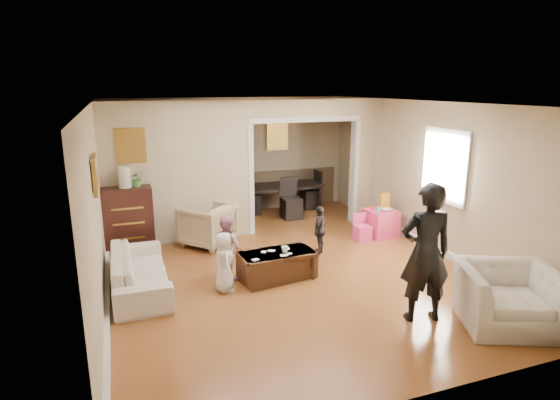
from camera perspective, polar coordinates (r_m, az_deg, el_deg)
name	(u,v)px	position (r m, az deg, el deg)	size (l,w,h in m)	color
floor	(284,265)	(7.57, 0.52, -8.08)	(7.00, 7.00, 0.00)	#A05929
partition_left	(180,173)	(8.58, -12.39, 3.32)	(2.75, 0.18, 2.60)	#C2B08E
partition_right	(364,161)	(9.83, 10.48, 4.77)	(0.55, 0.18, 2.60)	#C2B08E
partition_header	(305,108)	(9.10, 3.15, 11.37)	(2.22, 0.18, 0.35)	#C2B08E
window_pane	(445,166)	(8.16, 19.90, 4.04)	(0.03, 0.95, 1.10)	white
framed_art_partition	(130,146)	(8.33, -18.15, 6.46)	(0.45, 0.03, 0.55)	brown
framed_art_sofa_wall	(95,174)	(6.07, -22.07, 2.99)	(0.03, 0.55, 0.40)	brown
framed_art_alcove	(277,137)	(10.68, -0.37, 7.90)	(0.45, 0.03, 0.55)	brown
sofa	(140,271)	(6.92, -17.10, -8.44)	(1.92, 0.75, 0.56)	silver
armchair_back	(207,225)	(8.46, -9.05, -3.10)	(0.82, 0.84, 0.76)	tan
armchair_front	(508,297)	(6.31, 26.55, -10.81)	(1.12, 0.98, 0.73)	silver
dresser	(128,220)	(8.42, -18.40, -2.34)	(0.84, 0.47, 1.16)	black
table_lamp	(125,177)	(8.25, -18.81, 2.72)	(0.22, 0.22, 0.36)	beige
potted_plant	(137,179)	(8.26, -17.41, 2.57)	(0.25, 0.22, 0.28)	#487F38
coffee_table	(277,265)	(7.00, -0.36, -8.14)	(1.12, 0.56, 0.42)	#3C2213
coffee_cup	(285,249)	(6.89, 0.57, -6.19)	(0.11, 0.11, 0.10)	silver
play_table	(381,223)	(9.11, 12.43, -2.80)	(0.54, 0.54, 0.52)	#F33F71
cereal_box	(384,201)	(9.14, 12.87, -0.09)	(0.20, 0.07, 0.30)	yellow
cyan_cup	(378,209)	(8.93, 12.16, -1.11)	(0.08, 0.08, 0.08)	#26BEB3
toy_block	(373,208)	(9.07, 11.48, -0.95)	(0.08, 0.06, 0.05)	red
play_bowl	(387,210)	(8.96, 13.20, -1.23)	(0.20, 0.20, 0.05)	white
dining_table	(281,198)	(10.62, 0.14, 0.31)	(1.83, 1.02, 0.64)	black
adult_person	(426,253)	(5.87, 17.70, -6.32)	(0.64, 0.42, 1.76)	black
child_kneel_a	(224,262)	(6.56, -6.99, -7.68)	(0.43, 0.28, 0.87)	white
child_kneel_b	(227,247)	(6.98, -6.64, -5.84)	(0.48, 0.37, 0.98)	pink
child_toddler	(320,230)	(7.95, 4.98, -3.74)	(0.50, 0.21, 0.86)	black
craft_papers	(274,254)	(6.86, -0.75, -6.70)	(0.70, 0.39, 0.00)	white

